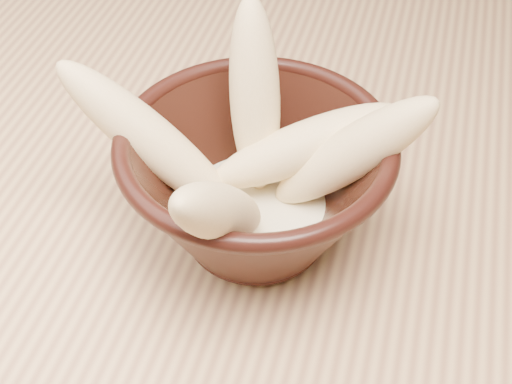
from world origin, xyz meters
TOP-DOWN VIEW (x-y plane):
  - table at (0.00, 0.00)m, footprint 1.20×0.80m
  - bowl at (-0.10, -0.15)m, footprint 0.21×0.21m
  - milk_puddle at (-0.10, -0.15)m, footprint 0.12×0.12m
  - banana_upright at (-0.11, -0.11)m, footprint 0.07×0.09m
  - banana_left at (-0.18, -0.16)m, footprint 0.16×0.05m
  - banana_right at (-0.03, -0.14)m, footprint 0.14×0.05m
  - banana_across at (-0.07, -0.13)m, footprint 0.16×0.10m
  - banana_front at (-0.11, -0.22)m, footprint 0.05×0.14m

SIDE VIEW (x-z plane):
  - table at x=0.00m, z-range 0.30..1.05m
  - milk_puddle at x=-0.10m, z-range 0.78..0.80m
  - bowl at x=-0.10m, z-range 0.76..0.87m
  - banana_across at x=-0.07m, z-range 0.79..0.88m
  - banana_right at x=-0.03m, z-range 0.78..0.91m
  - banana_left at x=-0.18m, z-range 0.78..0.92m
  - banana_front at x=-0.11m, z-range 0.78..0.93m
  - banana_upright at x=-0.11m, z-range 0.79..0.94m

